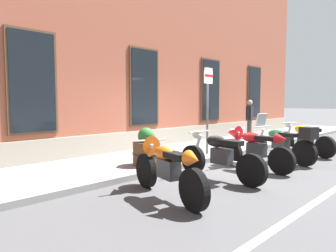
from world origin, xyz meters
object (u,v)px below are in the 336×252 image
object	(u,v)px
motorcycle_orange_sport	(165,165)
motorcycle_yellow_naked	(304,139)
barrel_planter	(146,150)
motorcycle_green_touring	(283,142)
pedestrian_dark_jacket	(250,117)
motorcycle_red_sport	(252,146)
motorcycle_black_naked	(219,156)
parking_sign	(208,98)

from	to	relation	value
motorcycle_orange_sport	motorcycle_yellow_naked	bearing A→B (deg)	-0.84
motorcycle_orange_sport	barrel_planter	bearing A→B (deg)	56.61
motorcycle_green_touring	barrel_planter	size ratio (longest dim) A/B	2.43
motorcycle_yellow_naked	pedestrian_dark_jacket	xyz separation A→B (m)	(1.65, 2.79, 0.52)
pedestrian_dark_jacket	motorcycle_green_touring	bearing A→B (deg)	-139.23
motorcycle_orange_sport	motorcycle_red_sport	world-z (taller)	motorcycle_red_sport
motorcycle_red_sport	motorcycle_green_touring	distance (m)	1.38
motorcycle_orange_sport	motorcycle_green_touring	size ratio (longest dim) A/B	0.99
motorcycle_red_sport	motorcycle_yellow_naked	world-z (taller)	motorcycle_red_sport
motorcycle_black_naked	motorcycle_red_sport	world-z (taller)	motorcycle_red_sport
motorcycle_green_touring	motorcycle_yellow_naked	distance (m)	1.68
motorcycle_yellow_naked	pedestrian_dark_jacket	world-z (taller)	pedestrian_dark_jacket
pedestrian_dark_jacket	barrel_planter	bearing A→B (deg)	-171.78
parking_sign	motorcycle_green_touring	bearing A→B (deg)	-63.19
pedestrian_dark_jacket	motorcycle_black_naked	bearing A→B (deg)	-155.97
motorcycle_red_sport	pedestrian_dark_jacket	size ratio (longest dim) A/B	1.28
motorcycle_black_naked	motorcycle_yellow_naked	size ratio (longest dim) A/B	1.06
parking_sign	motorcycle_red_sport	bearing A→B (deg)	-105.12
motorcycle_orange_sport	motorcycle_black_naked	bearing A→B (deg)	0.12
motorcycle_orange_sport	motorcycle_red_sport	size ratio (longest dim) A/B	1.06
barrel_planter	motorcycle_orange_sport	bearing A→B (deg)	-123.39
motorcycle_green_touring	parking_sign	distance (m)	2.37
barrel_planter	motorcycle_red_sport	bearing A→B (deg)	-44.16
motorcycle_red_sport	barrel_planter	size ratio (longest dim) A/B	2.26
motorcycle_red_sport	parking_sign	size ratio (longest dim) A/B	0.81
motorcycle_orange_sport	barrel_planter	size ratio (longest dim) A/B	2.40
parking_sign	motorcycle_yellow_naked	bearing A→B (deg)	-34.00
motorcycle_black_naked	parking_sign	size ratio (longest dim) A/B	0.88
motorcycle_yellow_naked	pedestrian_dark_jacket	bearing A→B (deg)	59.41
motorcycle_red_sport	parking_sign	world-z (taller)	parking_sign
motorcycle_orange_sport	motorcycle_black_naked	distance (m)	1.63
motorcycle_orange_sport	barrel_planter	distance (m)	2.11
motorcycle_red_sport	pedestrian_dark_jacket	distance (m)	5.44
motorcycle_orange_sport	motorcycle_green_touring	xyz separation A→B (m)	(4.36, -0.16, -0.01)
motorcycle_green_touring	barrel_planter	xyz separation A→B (m)	(-3.20, 1.93, -0.05)
motorcycle_yellow_naked	barrel_planter	xyz separation A→B (m)	(-4.87, 1.85, 0.01)
parking_sign	pedestrian_dark_jacket	bearing A→B (deg)	13.78
pedestrian_dark_jacket	motorcycle_yellow_naked	bearing A→B (deg)	-120.59
parking_sign	motorcycle_black_naked	bearing A→B (deg)	-137.50
motorcycle_orange_sport	motorcycle_yellow_naked	world-z (taller)	motorcycle_orange_sport
motorcycle_green_touring	parking_sign	xyz separation A→B (m)	(-0.92, 1.82, 1.19)
motorcycle_black_naked	motorcycle_red_sport	size ratio (longest dim) A/B	1.08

